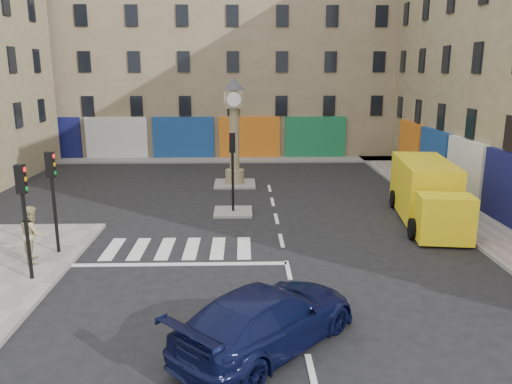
{
  "coord_description": "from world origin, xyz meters",
  "views": [
    {
      "loc": [
        -1.52,
        -14.83,
        6.65
      ],
      "look_at": [
        -1.02,
        4.05,
        2.0
      ],
      "focal_mm": 35.0,
      "sensor_mm": 36.0,
      "label": 1
    }
  ],
  "objects_px": {
    "yellow_van": "(427,192)",
    "clock_pillar": "(234,125)",
    "traffic_light_left_far": "(52,186)",
    "navy_sedan": "(268,318)",
    "traffic_light_island": "(233,159)",
    "pedestrian_tan": "(33,234)",
    "traffic_light_left_near": "(24,204)"
  },
  "relations": [
    {
      "from": "yellow_van",
      "to": "clock_pillar",
      "type": "bearing_deg",
      "value": 147.48
    },
    {
      "from": "traffic_light_left_far",
      "to": "navy_sedan",
      "type": "bearing_deg",
      "value": -40.98
    },
    {
      "from": "traffic_light_left_far",
      "to": "traffic_light_island",
      "type": "xyz_separation_m",
      "value": [
        6.3,
        5.4,
        -0.03
      ]
    },
    {
      "from": "traffic_light_left_far",
      "to": "pedestrian_tan",
      "type": "distance_m",
      "value": 1.79
    },
    {
      "from": "traffic_light_left_far",
      "to": "navy_sedan",
      "type": "height_order",
      "value": "traffic_light_left_far"
    },
    {
      "from": "pedestrian_tan",
      "to": "yellow_van",
      "type": "bearing_deg",
      "value": -93.16
    },
    {
      "from": "navy_sedan",
      "to": "pedestrian_tan",
      "type": "distance_m",
      "value": 9.61
    },
    {
      "from": "navy_sedan",
      "to": "yellow_van",
      "type": "height_order",
      "value": "yellow_van"
    },
    {
      "from": "traffic_light_left_near",
      "to": "traffic_light_island",
      "type": "xyz_separation_m",
      "value": [
        6.3,
        7.8,
        -0.03
      ]
    },
    {
      "from": "traffic_light_left_near",
      "to": "traffic_light_island",
      "type": "relative_size",
      "value": 1.0
    },
    {
      "from": "traffic_light_left_near",
      "to": "traffic_light_left_far",
      "type": "bearing_deg",
      "value": 90.0
    },
    {
      "from": "traffic_light_island",
      "to": "yellow_van",
      "type": "distance_m",
      "value": 8.92
    },
    {
      "from": "traffic_light_island",
      "to": "yellow_van",
      "type": "xyz_separation_m",
      "value": [
        8.72,
        -1.37,
        -1.3
      ]
    },
    {
      "from": "traffic_light_left_near",
      "to": "traffic_light_island",
      "type": "distance_m",
      "value": 10.03
    },
    {
      "from": "traffic_light_left_near",
      "to": "navy_sedan",
      "type": "relative_size",
      "value": 0.69
    },
    {
      "from": "navy_sedan",
      "to": "pedestrian_tan",
      "type": "xyz_separation_m",
      "value": [
        -7.86,
        5.53,
        0.36
      ]
    },
    {
      "from": "traffic_light_left_far",
      "to": "navy_sedan",
      "type": "distance_m",
      "value": 9.92
    },
    {
      "from": "clock_pillar",
      "to": "yellow_van",
      "type": "xyz_separation_m",
      "value": [
        8.72,
        -7.37,
        -2.26
      ]
    },
    {
      "from": "traffic_light_island",
      "to": "navy_sedan",
      "type": "height_order",
      "value": "traffic_light_island"
    },
    {
      "from": "traffic_light_left_far",
      "to": "yellow_van",
      "type": "distance_m",
      "value": 15.61
    },
    {
      "from": "traffic_light_island",
      "to": "clock_pillar",
      "type": "bearing_deg",
      "value": 90.0
    },
    {
      "from": "traffic_light_left_far",
      "to": "traffic_light_island",
      "type": "bearing_deg",
      "value": 40.6
    },
    {
      "from": "traffic_light_left_near",
      "to": "clock_pillar",
      "type": "bearing_deg",
      "value": 65.45
    },
    {
      "from": "yellow_van",
      "to": "traffic_light_left_near",
      "type": "bearing_deg",
      "value": -149.17
    },
    {
      "from": "traffic_light_left_near",
      "to": "navy_sedan",
      "type": "distance_m",
      "value": 8.57
    },
    {
      "from": "traffic_light_left_near",
      "to": "yellow_van",
      "type": "relative_size",
      "value": 0.5
    },
    {
      "from": "navy_sedan",
      "to": "traffic_light_island",
      "type": "bearing_deg",
      "value": -41.11
    },
    {
      "from": "yellow_van",
      "to": "pedestrian_tan",
      "type": "distance_m",
      "value": 16.27
    },
    {
      "from": "traffic_light_island",
      "to": "navy_sedan",
      "type": "xyz_separation_m",
      "value": [
        1.06,
        -11.79,
        -1.82
      ]
    },
    {
      "from": "clock_pillar",
      "to": "navy_sedan",
      "type": "distance_m",
      "value": 18.03
    },
    {
      "from": "traffic_light_left_far",
      "to": "clock_pillar",
      "type": "xyz_separation_m",
      "value": [
        6.3,
        11.4,
        0.93
      ]
    },
    {
      "from": "clock_pillar",
      "to": "navy_sedan",
      "type": "relative_size",
      "value": 1.14
    }
  ]
}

